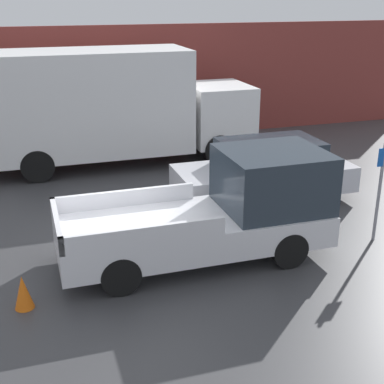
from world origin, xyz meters
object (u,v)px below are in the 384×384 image
car (265,171)px  parking_sign (380,187)px  pickup_truck (223,211)px  delivery_truck (100,106)px  traffic_cone (23,292)px

car → parking_sign: 3.30m
pickup_truck → delivery_truck: size_ratio=0.61×
delivery_truck → parking_sign: 8.90m
car → parking_sign: bearing=-67.1°
pickup_truck → car: pickup_truck is taller
pickup_truck → car: (2.21, 2.64, -0.19)m
car → parking_sign: size_ratio=2.08×
car → delivery_truck: 5.80m
pickup_truck → car: 3.45m
parking_sign → car: bearing=112.9°
delivery_truck → traffic_cone: bearing=-108.3°
traffic_cone → delivery_truck: bearing=71.7°
delivery_truck → traffic_cone: size_ratio=14.43×
delivery_truck → parking_sign: (4.88, -7.41, -0.65)m
delivery_truck → parking_sign: size_ratio=4.01×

